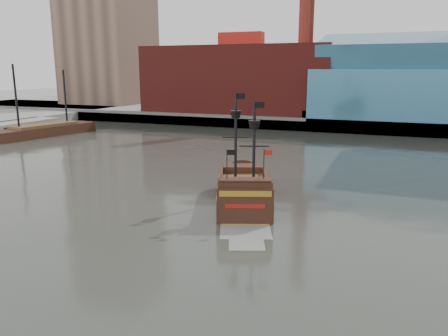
% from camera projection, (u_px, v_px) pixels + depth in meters
% --- Properties ---
extents(ground, '(400.00, 400.00, 0.00)m').
position_uv_depth(ground, '(197.00, 263.00, 27.80)').
color(ground, '#2D302A').
rests_on(ground, ground).
extents(promenade_far, '(220.00, 60.00, 2.00)m').
position_uv_depth(promenade_far, '(348.00, 113.00, 111.23)').
color(promenade_far, slate).
rests_on(promenade_far, ground).
extents(seawall, '(220.00, 1.00, 2.60)m').
position_uv_depth(seawall, '(332.00, 126.00, 84.34)').
color(seawall, '#4C4C49').
rests_on(seawall, ground).
extents(skyline, '(149.00, 45.00, 62.00)m').
position_uv_depth(skyline, '(375.00, 12.00, 97.41)').
color(skyline, brown).
rests_on(skyline, promenade_far).
extents(pirate_ship, '(8.85, 14.80, 10.64)m').
position_uv_depth(pirate_ship, '(243.00, 194.00, 39.65)').
color(pirate_ship, black).
rests_on(pirate_ship, ground).
extents(docked_vessel, '(8.54, 20.32, 13.48)m').
position_uv_depth(docked_vessel, '(45.00, 131.00, 80.15)').
color(docked_vessel, black).
rests_on(docked_vessel, ground).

